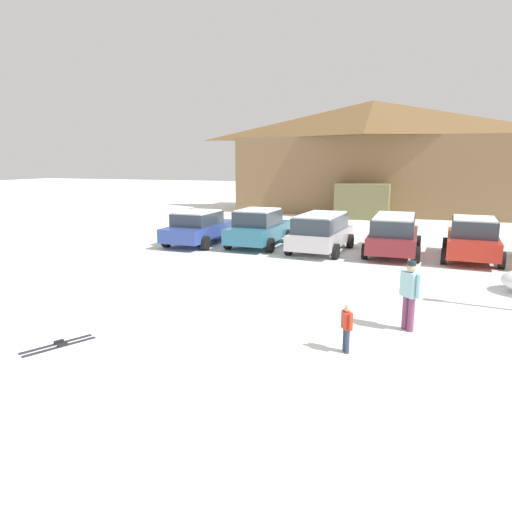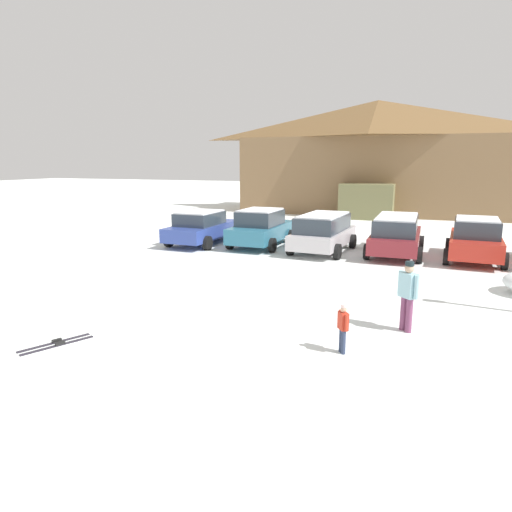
{
  "view_description": "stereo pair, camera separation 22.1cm",
  "coord_description": "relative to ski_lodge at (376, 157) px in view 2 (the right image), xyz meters",
  "views": [
    {
      "loc": [
        3.56,
        -5.92,
        3.9
      ],
      "look_at": [
        -1.29,
        7.47,
        0.94
      ],
      "focal_mm": 32.0,
      "sensor_mm": 36.0,
      "label": 1
    },
    {
      "loc": [
        3.77,
        -5.84,
        3.9
      ],
      "look_at": [
        -1.29,
        7.47,
        0.94
      ],
      "focal_mm": 32.0,
      "sensor_mm": 36.0,
      "label": 2
    }
  ],
  "objects": [
    {
      "name": "parked_red_sedan",
      "position": [
        5.93,
        -16.82,
        -3.39
      ],
      "size": [
        2.38,
        4.36,
        1.73
      ],
      "color": "red",
      "rests_on": "ground"
    },
    {
      "name": "parked_teal_hatchback",
      "position": [
        -3.14,
        -16.81,
        -3.39
      ],
      "size": [
        2.33,
        4.37,
        1.74
      ],
      "color": "teal",
      "rests_on": "ground"
    },
    {
      "name": "ground",
      "position": [
        0.34,
        -30.76,
        -4.26
      ],
      "size": [
        160.0,
        160.0,
        0.0
      ],
      "primitive_type": "plane",
      "color": "white"
    },
    {
      "name": "parked_silver_wagon",
      "position": [
        -0.15,
        -17.16,
        -3.36
      ],
      "size": [
        2.47,
        4.46,
        1.66
      ],
      "color": "silver",
      "rests_on": "ground"
    },
    {
      "name": "parked_blue_hatchback",
      "position": [
        -6.03,
        -17.26,
        -3.45
      ],
      "size": [
        2.3,
        4.58,
        1.59
      ],
      "color": "#304598",
      "rests_on": "ground"
    },
    {
      "name": "ski_lodge",
      "position": [
        0.0,
        0.0,
        0.0
      ],
      "size": [
        20.2,
        9.64,
        8.39
      ],
      "color": "brown",
      "rests_on": "ground"
    },
    {
      "name": "pair_of_skis",
      "position": [
        -3.24,
        -29.45,
        -4.24
      ],
      "size": [
        0.94,
        1.51,
        0.08
      ],
      "color": "#26222C",
      "rests_on": "ground"
    },
    {
      "name": "skier_adult_in_blue_parka",
      "position": [
        3.8,
        -25.91,
        -3.32
      ],
      "size": [
        0.48,
        0.46,
        1.67
      ],
      "color": "#773C5F",
      "rests_on": "ground"
    },
    {
      "name": "parked_maroon_van",
      "position": [
        2.89,
        -16.68,
        -3.36
      ],
      "size": [
        2.24,
        4.76,
        1.67
      ],
      "color": "maroon",
      "rests_on": "ground"
    },
    {
      "name": "skier_child_in_red_jacket",
      "position": [
        2.64,
        -27.69,
        -3.67
      ],
      "size": [
        0.26,
        0.34,
        1.05
      ],
      "color": "#2D3854",
      "rests_on": "ground"
    }
  ]
}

